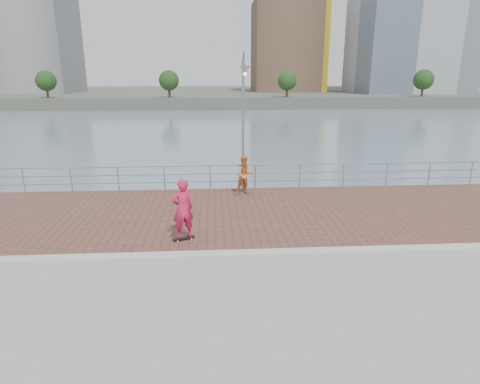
{
  "coord_description": "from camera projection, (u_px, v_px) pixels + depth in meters",
  "views": [
    {
      "loc": [
        -0.83,
        -10.67,
        5.0
      ],
      "look_at": [
        0.0,
        2.0,
        1.3
      ],
      "focal_mm": 30.0,
      "sensor_mm": 36.0,
      "label": 1
    }
  ],
  "objects": [
    {
      "name": "skateboarder",
      "position": [
        183.0,
        209.0,
        12.34
      ],
      "size": [
        0.81,
        0.68,
        1.89
      ],
      "primitive_type": "imported",
      "rotation": [
        0.0,
        0.0,
        3.53
      ],
      "color": "#CE1B47",
      "rests_on": "skateboard"
    },
    {
      "name": "shoreline_trees",
      "position": [
        315.0,
        80.0,
        85.61
      ],
      "size": [
        169.56,
        4.64,
        6.19
      ],
      "color": "#473323",
      "rests_on": "far_shore"
    },
    {
      "name": "curb",
      "position": [
        245.0,
        253.0,
        11.66
      ],
      "size": [
        40.0,
        0.4,
        0.06
      ],
      "primitive_type": "cube",
      "color": "#B7B5AD",
      "rests_on": "seawall"
    },
    {
      "name": "skateboard",
      "position": [
        184.0,
        238.0,
        12.61
      ],
      "size": [
        0.71,
        0.43,
        0.08
      ],
      "rotation": [
        0.0,
        0.0,
        0.39
      ],
      "color": "black",
      "rests_on": "brick_lane"
    },
    {
      "name": "guardrail",
      "position": [
        233.0,
        174.0,
        18.18
      ],
      "size": [
        39.06,
        0.06,
        1.13
      ],
      "color": "#8C9EA8",
      "rests_on": "brick_lane"
    },
    {
      "name": "water",
      "position": [
        244.0,
        314.0,
        12.23
      ],
      "size": [
        400.0,
        400.0,
        0.0
      ],
      "primitive_type": "plane",
      "color": "slate",
      "rests_on": "ground"
    },
    {
      "name": "brick_lane",
      "position": [
        237.0,
        213.0,
        15.12
      ],
      "size": [
        40.0,
        6.8,
        0.02
      ],
      "primitive_type": "cube",
      "color": "brown",
      "rests_on": "seawall"
    },
    {
      "name": "street_lamp",
      "position": [
        244.0,
        100.0,
        16.4
      ],
      "size": [
        0.41,
        1.2,
        5.65
      ],
      "color": "gray",
      "rests_on": "brick_lane"
    },
    {
      "name": "far_shore",
      "position": [
        216.0,
        94.0,
        129.23
      ],
      "size": [
        320.0,
        95.0,
        2.5
      ],
      "primitive_type": "cube",
      "color": "#4C5142",
      "rests_on": "ground"
    },
    {
      "name": "bystander",
      "position": [
        245.0,
        175.0,
        17.23
      ],
      "size": [
        0.97,
        0.84,
        1.71
      ],
      "primitive_type": "imported",
      "rotation": [
        0.0,
        0.0,
        0.26
      ],
      "color": "#DB7E40",
      "rests_on": "brick_lane"
    }
  ]
}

